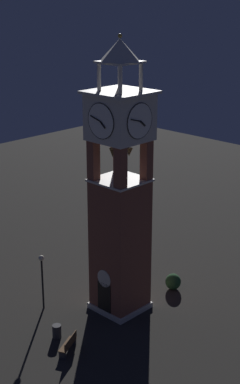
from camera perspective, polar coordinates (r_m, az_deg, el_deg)
name	(u,v)px	position (r m, az deg, el deg)	size (l,w,h in m)	color
ground	(120,307)	(37.60, 0.00, -11.23)	(80.00, 80.00, 0.00)	#2A2925
clock_tower	(120,202)	(34.54, 0.00, -1.00)	(3.34, 3.34, 16.82)	brown
park_bench	(69,344)	(33.42, -5.06, -14.64)	(1.08, 1.63, 0.95)	brown
lamp_post	(42,272)	(36.61, -7.65, -7.74)	(0.36, 0.36, 3.67)	black
trash_bin	(57,331)	(34.71, -6.21, -13.42)	(0.52, 0.52, 0.80)	#2D2D33
shrub_near_entry	(138,280)	(40.11, 1.82, -8.66)	(0.86, 0.86, 0.61)	#234C28
shrub_left_of_tower	(173,282)	(39.60, 5.23, -8.74)	(1.05, 1.05, 1.08)	#234C28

